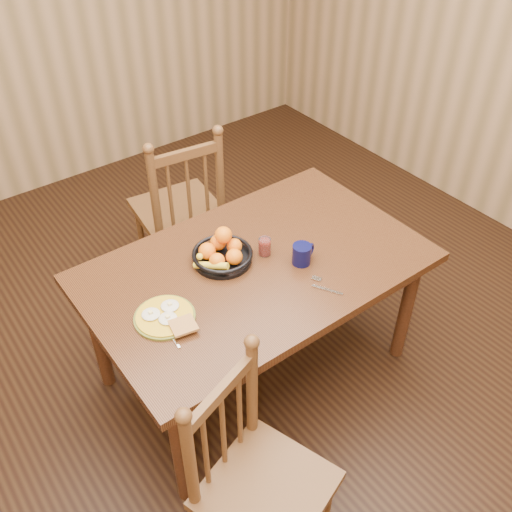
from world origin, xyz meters
TOP-DOWN VIEW (x-y plane):
  - room at (0.00, 0.00)m, footprint 4.52×5.02m
  - dining_table at (0.00, 0.00)m, footprint 1.60×1.00m
  - chair_far at (0.10, 0.89)m, footprint 0.54×0.52m
  - chair_near at (-0.56, -0.76)m, footprint 0.56×0.55m
  - breakfast_plate at (-0.52, -0.05)m, footprint 0.26×0.30m
  - fork at (0.15, -0.31)m, footprint 0.08×0.18m
  - spoon at (-0.56, -0.12)m, footprint 0.04×0.16m
  - coffee_mug at (0.18, -0.12)m, footprint 0.13×0.09m
  - juice_glass at (0.08, 0.04)m, footprint 0.06×0.06m
  - fruit_bowl at (-0.11, 0.12)m, footprint 0.29×0.29m

SIDE VIEW (x-z plane):
  - chair_near at x=-0.56m, z-range -0.01..0.98m
  - chair_far at x=0.10m, z-range -0.01..1.05m
  - dining_table at x=0.00m, z-range 0.29..1.04m
  - fork at x=0.15m, z-range 0.75..0.76m
  - spoon at x=-0.56m, z-range 0.75..0.76m
  - breakfast_plate at x=-0.52m, z-range 0.74..0.78m
  - juice_glass at x=0.08m, z-range 0.75..0.84m
  - fruit_bowl at x=-0.11m, z-range 0.71..0.88m
  - coffee_mug at x=0.18m, z-range 0.75..0.85m
  - room at x=0.00m, z-range -0.01..2.71m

